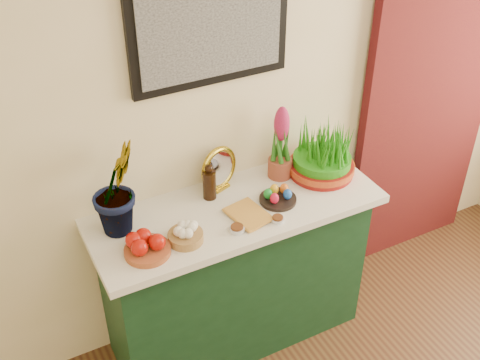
{
  "coord_description": "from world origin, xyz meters",
  "views": [
    {
      "loc": [
        -1.09,
        0.0,
        2.63
      ],
      "look_at": [
        -0.07,
        1.95,
        1.07
      ],
      "focal_mm": 45.0,
      "sensor_mm": 36.0,
      "label": 1
    }
  ],
  "objects_px": {
    "hyacinth_green": "(114,175)",
    "mirror": "(219,169)",
    "sideboard": "(236,277)",
    "book": "(235,221)",
    "wheatgrass_sabzeh": "(323,153)"
  },
  "relations": [
    {
      "from": "mirror",
      "to": "book",
      "type": "distance_m",
      "value": 0.31
    },
    {
      "from": "hyacinth_green",
      "to": "wheatgrass_sabzeh",
      "type": "xyz_separation_m",
      "value": [
        1.04,
        -0.06,
        -0.16
      ]
    },
    {
      "from": "book",
      "to": "mirror",
      "type": "bearing_deg",
      "value": 68.55
    },
    {
      "from": "sideboard",
      "to": "wheatgrass_sabzeh",
      "type": "bearing_deg",
      "value": 4.51
    },
    {
      "from": "sideboard",
      "to": "book",
      "type": "distance_m",
      "value": 0.5
    },
    {
      "from": "book",
      "to": "sideboard",
      "type": "bearing_deg",
      "value": 52.94
    },
    {
      "from": "hyacinth_green",
      "to": "mirror",
      "type": "relative_size",
      "value": 2.49
    },
    {
      "from": "sideboard",
      "to": "hyacinth_green",
      "type": "distance_m",
      "value": 0.92
    },
    {
      "from": "mirror",
      "to": "book",
      "type": "bearing_deg",
      "value": -101.72
    },
    {
      "from": "sideboard",
      "to": "mirror",
      "type": "bearing_deg",
      "value": 90.11
    },
    {
      "from": "sideboard",
      "to": "wheatgrass_sabzeh",
      "type": "height_order",
      "value": "wheatgrass_sabzeh"
    },
    {
      "from": "mirror",
      "to": "book",
      "type": "height_order",
      "value": "mirror"
    },
    {
      "from": "book",
      "to": "hyacinth_green",
      "type": "bearing_deg",
      "value": 145.85
    },
    {
      "from": "sideboard",
      "to": "hyacinth_green",
      "type": "xyz_separation_m",
      "value": [
        -0.53,
        0.1,
        0.75
      ]
    },
    {
      "from": "sideboard",
      "to": "mirror",
      "type": "distance_m",
      "value": 0.6
    }
  ]
}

